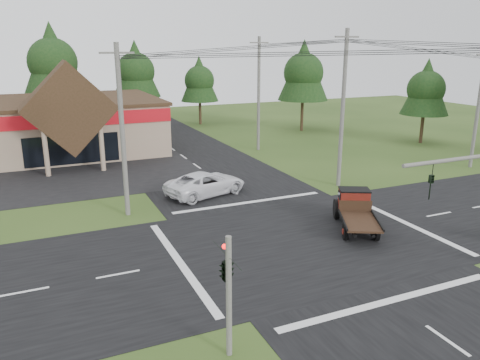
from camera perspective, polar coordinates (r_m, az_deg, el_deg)
ground at (r=26.13m, az=7.65°, el=-7.28°), size 120.00×120.00×0.00m
road_ns at (r=26.13m, az=7.65°, el=-7.26°), size 12.00×120.00×0.02m
road_ew at (r=26.13m, az=7.65°, el=-7.25°), size 120.00×12.00×0.02m
parking_apron at (r=40.68m, az=-24.76°, el=-0.10°), size 28.00×14.00×0.02m
cvs_building at (r=50.56m, az=-27.05°, el=5.74°), size 30.40×18.20×9.19m
traffic_signal_corner at (r=15.59m, az=-1.65°, el=-9.61°), size 0.53×2.48×4.40m
utility_pole_nw at (r=29.16m, az=-14.17°, el=5.89°), size 2.00×0.30×10.50m
utility_pole_ne at (r=35.43m, az=12.41°, el=8.54°), size 2.00×0.30×11.50m
utility_pole_far at (r=45.16m, az=27.04°, el=7.88°), size 2.00×0.30×10.20m
utility_pole_n at (r=47.39m, az=2.29°, el=10.50°), size 2.00×0.30×11.20m
tree_row_c at (r=61.44m, az=-21.90°, el=13.45°), size 7.28×7.28×13.13m
tree_row_d at (r=63.72m, az=-12.60°, el=13.02°), size 6.16×6.16×11.11m
tree_row_e at (r=63.97m, az=-4.97°, el=12.14°), size 5.04×5.04×9.09m
tree_side_ne at (r=59.09m, az=7.76°, el=13.05°), size 6.16×6.16×11.11m
tree_side_e_near at (r=54.71m, az=21.76°, el=10.45°), size 5.04×5.04×9.09m
antique_flatbed_truck at (r=27.78m, az=14.03°, el=-3.78°), size 4.15×5.55×2.18m
white_pickup at (r=33.46m, az=-4.20°, el=-0.42°), size 6.52×4.40×1.66m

